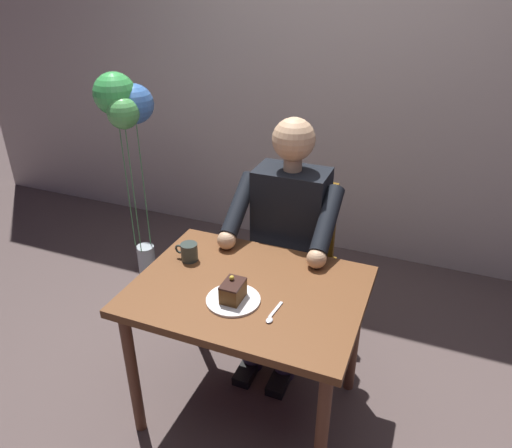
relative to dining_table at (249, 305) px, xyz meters
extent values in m
plane|color=#534442|center=(0.00, 0.00, -0.61)|extent=(14.00, 14.00, 0.00)
cube|color=beige|center=(0.00, -1.71, 0.89)|extent=(6.40, 0.12, 3.00)
cube|color=brown|center=(0.00, 0.00, 0.07)|extent=(0.96, 0.72, 0.04)
cylinder|color=brown|center=(-0.42, 0.30, -0.27)|extent=(0.05, 0.05, 0.69)
cylinder|color=brown|center=(0.42, 0.30, -0.27)|extent=(0.05, 0.05, 0.69)
cylinder|color=brown|center=(-0.42, -0.30, -0.27)|extent=(0.05, 0.05, 0.69)
cylinder|color=brown|center=(0.42, -0.30, -0.27)|extent=(0.05, 0.05, 0.69)
cube|color=brown|center=(0.00, -0.58, -0.19)|extent=(0.42, 0.42, 0.04)
cube|color=brown|center=(0.00, -0.77, 0.06)|extent=(0.38, 0.04, 0.45)
cylinder|color=brown|center=(-0.18, -0.40, -0.40)|extent=(0.04, 0.04, 0.43)
cylinder|color=brown|center=(0.18, -0.40, -0.40)|extent=(0.04, 0.04, 0.43)
cylinder|color=brown|center=(-0.18, -0.76, -0.40)|extent=(0.04, 0.04, 0.43)
cylinder|color=brown|center=(0.18, -0.76, -0.40)|extent=(0.04, 0.04, 0.43)
cube|color=black|center=(0.00, -0.56, 0.12)|extent=(0.36, 0.22, 0.58)
sphere|color=#DAAD82|center=(0.00, -0.56, 0.57)|extent=(0.21, 0.21, 0.21)
cylinder|color=#DAAD82|center=(0.00, -0.56, 0.44)|extent=(0.09, 0.09, 0.06)
cylinder|color=black|center=(-0.22, -0.42, 0.25)|extent=(0.08, 0.33, 0.26)
sphere|color=#DAAD82|center=(-0.22, -0.26, 0.14)|extent=(0.09, 0.09, 0.09)
cylinder|color=black|center=(0.22, -0.42, 0.25)|extent=(0.08, 0.33, 0.26)
sphere|color=#DAAD82|center=(0.22, -0.26, 0.14)|extent=(0.09, 0.09, 0.09)
cylinder|color=#342B40|center=(-0.09, -0.44, -0.19)|extent=(0.13, 0.38, 0.14)
cylinder|color=#342B40|center=(0.09, -0.44, -0.19)|extent=(0.13, 0.38, 0.14)
cylinder|color=#342B40|center=(-0.09, -0.26, -0.41)|extent=(0.11, 0.11, 0.41)
cube|color=black|center=(-0.09, -0.20, -0.59)|extent=(0.09, 0.22, 0.05)
cylinder|color=#342B40|center=(0.09, -0.26, -0.41)|extent=(0.11, 0.11, 0.41)
cube|color=black|center=(0.09, -0.20, -0.59)|extent=(0.09, 0.22, 0.05)
cylinder|color=white|center=(0.02, 0.11, 0.10)|extent=(0.22, 0.22, 0.01)
cube|color=brown|center=(0.02, 0.11, 0.14)|extent=(0.08, 0.11, 0.07)
cube|color=black|center=(0.02, 0.11, 0.18)|extent=(0.08, 0.11, 0.01)
sphere|color=gold|center=(0.03, 0.09, 0.19)|extent=(0.02, 0.02, 0.02)
cylinder|color=#343F3A|center=(0.33, -0.10, 0.13)|extent=(0.08, 0.08, 0.08)
torus|color=#343F3A|center=(0.38, -0.10, 0.14)|extent=(0.05, 0.01, 0.05)
cylinder|color=black|center=(0.33, -0.10, 0.17)|extent=(0.07, 0.07, 0.01)
cube|color=silver|center=(-0.16, 0.10, 0.10)|extent=(0.02, 0.11, 0.01)
ellipsoid|color=silver|center=(-0.16, 0.17, 0.10)|extent=(0.03, 0.04, 0.01)
cylinder|color=#B2C1C6|center=(1.10, -0.80, -0.50)|extent=(0.12, 0.12, 0.22)
sphere|color=#4680D6|center=(1.09, -0.85, 0.56)|extent=(0.24, 0.24, 0.24)
cylinder|color=#4C9956|center=(1.09, -0.85, 0.03)|extent=(0.01, 0.01, 0.84)
sphere|color=#44C05A|center=(1.17, -0.79, 0.63)|extent=(0.25, 0.25, 0.25)
cylinder|color=#4C9956|center=(1.17, -0.79, 0.06)|extent=(0.01, 0.01, 0.90)
sphere|color=#58B95C|center=(1.08, -0.73, 0.54)|extent=(0.19, 0.19, 0.19)
cylinder|color=#4C9956|center=(1.08, -0.73, 0.03)|extent=(0.01, 0.01, 0.84)
camera|label=1|loc=(-0.64, 1.52, 1.27)|focal=33.66mm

